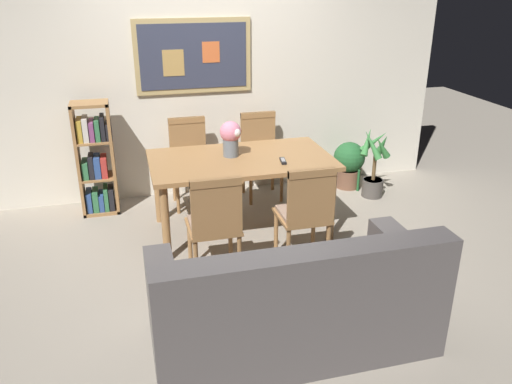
{
  "coord_description": "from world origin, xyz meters",
  "views": [
    {
      "loc": [
        -0.9,
        -3.95,
        2.25
      ],
      "look_at": [
        0.07,
        -0.25,
        0.65
      ],
      "focal_mm": 36.22,
      "sensor_mm": 36.0,
      "label": 1
    }
  ],
  "objects": [
    {
      "name": "tv_remote",
      "position": [
        0.43,
        0.17,
        0.74
      ],
      "size": [
        0.07,
        0.16,
        0.02
      ],
      "color": "black",
      "rests_on": "dining_table"
    },
    {
      "name": "bookshelf",
      "position": [
        -1.21,
        1.16,
        0.54
      ],
      "size": [
        0.36,
        0.28,
        1.14
      ],
      "color": "#9E7042",
      "rests_on": "ground_plane"
    },
    {
      "name": "wall_back_with_painting",
      "position": [
        -0.0,
        1.49,
        1.3
      ],
      "size": [
        5.2,
        0.14,
        2.6
      ],
      "color": "silver",
      "rests_on": "ground_plane"
    },
    {
      "name": "dining_table",
      "position": [
        0.09,
        0.37,
        0.64
      ],
      "size": [
        1.64,
        0.95,
        0.73
      ],
      "color": "#9E7042",
      "rests_on": "ground_plane"
    },
    {
      "name": "dining_chair_far_right",
      "position": [
        0.49,
        1.18,
        0.54
      ],
      "size": [
        0.4,
        0.41,
        0.91
      ],
      "color": "#9E7042",
      "rests_on": "ground_plane"
    },
    {
      "name": "dining_chair_near_right",
      "position": [
        0.44,
        -0.43,
        0.54
      ],
      "size": [
        0.4,
        0.41,
        0.91
      ],
      "color": "#9E7042",
      "rests_on": "ground_plane"
    },
    {
      "name": "dining_chair_far_left",
      "position": [
        -0.28,
        1.15,
        0.54
      ],
      "size": [
        0.4,
        0.41,
        0.91
      ],
      "color": "#9E7042",
      "rests_on": "ground_plane"
    },
    {
      "name": "dining_chair_near_left",
      "position": [
        -0.31,
        -0.44,
        0.54
      ],
      "size": [
        0.4,
        0.41,
        0.91
      ],
      "color": "#9E7042",
      "rests_on": "ground_plane"
    },
    {
      "name": "leather_couch",
      "position": [
        0.03,
        -1.34,
        0.31
      ],
      "size": [
        1.8,
        0.84,
        0.84
      ],
      "color": "#514C4C",
      "rests_on": "ground_plane"
    },
    {
      "name": "potted_palm",
      "position": [
        1.68,
        0.82,
        0.33
      ],
      "size": [
        0.39,
        0.41,
        0.78
      ],
      "color": "#4C4742",
      "rests_on": "ground_plane"
    },
    {
      "name": "potted_ivy",
      "position": [
        1.53,
        1.14,
        0.28
      ],
      "size": [
        0.35,
        0.35,
        0.6
      ],
      "color": "brown",
      "rests_on": "ground_plane"
    },
    {
      "name": "flower_vase",
      "position": [
        0.02,
        0.45,
        0.92
      ],
      "size": [
        0.2,
        0.2,
        0.33
      ],
      "color": "slate",
      "rests_on": "dining_table"
    },
    {
      "name": "ground_plane",
      "position": [
        0.0,
        0.0,
        0.0
      ],
      "size": [
        12.0,
        12.0,
        0.0
      ],
      "primitive_type": "plane",
      "color": "gray"
    }
  ]
}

